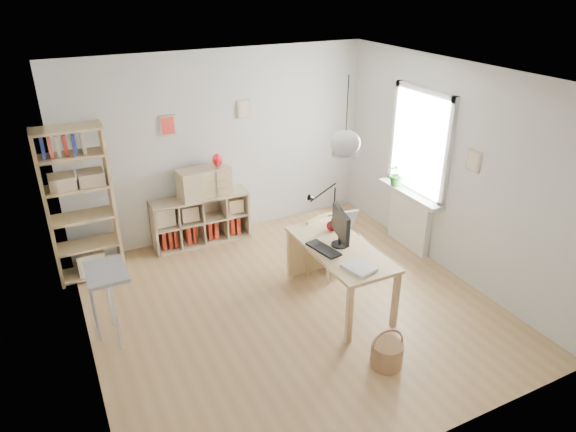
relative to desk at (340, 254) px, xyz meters
name	(u,v)px	position (x,y,z in m)	size (l,w,h in m)	color
ground	(292,306)	(-0.55, 0.15, -0.66)	(4.50, 4.50, 0.00)	tan
room_shell	(345,143)	(0.00, 0.00, 1.34)	(4.50, 4.50, 4.50)	silver
window_unit	(420,143)	(1.68, 0.75, 0.89)	(0.07, 1.16, 1.46)	white
radiator	(409,221)	(1.64, 0.75, -0.26)	(0.10, 0.80, 0.80)	white
windowsill	(410,194)	(1.59, 0.75, 0.17)	(0.22, 1.20, 0.06)	white
desk	(340,254)	(0.00, 0.00, 0.00)	(0.70, 1.50, 0.75)	#D8BC7C
cube_shelf	(199,222)	(-1.02, 2.23, -0.36)	(1.40, 0.38, 0.72)	tan
tall_bookshelf	(79,199)	(-2.59, 1.95, 0.43)	(0.80, 0.38, 2.00)	#D8BC7C
side_table	(102,287)	(-2.59, 0.50, 0.01)	(0.40, 0.55, 0.85)	gray
chair	(323,244)	(0.15, 0.62, -0.21)	(0.49, 0.49, 0.79)	gray
wicker_basket	(387,354)	(-0.15, -1.18, -0.51)	(0.32, 0.32, 0.45)	#8B613F
storage_chest	(343,247)	(0.57, 0.80, -0.45)	(0.71, 0.77, 0.63)	silver
monitor	(341,226)	(0.02, 0.04, 0.34)	(0.20, 0.51, 0.45)	black
keyboard	(323,249)	(-0.21, 0.03, 0.10)	(0.17, 0.45, 0.02)	black
task_lamp	(321,203)	(0.04, 0.54, 0.43)	(0.47, 0.17, 0.50)	black
yarn_ball	(332,226)	(0.12, 0.39, 0.16)	(0.13, 0.13, 0.13)	#530B0E
paper_tray	(359,268)	(-0.08, -0.50, 0.11)	(0.26, 0.32, 0.03)	white
drawer_chest	(204,182)	(-0.91, 2.19, 0.27)	(0.73, 0.33, 0.42)	tan
red_vase	(217,160)	(-0.70, 2.19, 0.57)	(0.15, 0.15, 0.17)	#A40D12
potted_plant	(398,174)	(1.57, 1.03, 0.38)	(0.31, 0.27, 0.34)	#2D6A27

